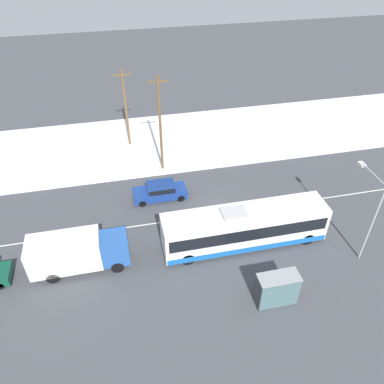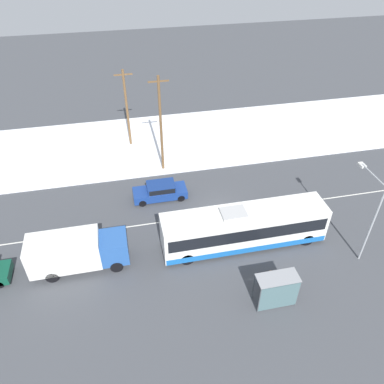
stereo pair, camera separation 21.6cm
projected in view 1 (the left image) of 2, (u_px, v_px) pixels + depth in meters
ground_plane at (219, 214)px, 31.51m from camera, size 120.00×120.00×0.00m
snow_lot at (187, 139)px, 41.42m from camera, size 80.00×12.45×0.12m
lane_marking_center at (219, 214)px, 31.51m from camera, size 60.00×0.12×0.00m
city_bus at (244, 227)px, 27.83m from camera, size 12.31×2.57×3.33m
box_truck at (77, 252)px, 25.96m from camera, size 6.79×2.30×2.82m
sedan_car at (160, 191)px, 32.68m from camera, size 4.66×1.80×1.51m
pedestrian_at_stop at (271, 277)px, 24.98m from camera, size 0.57×0.25×1.59m
bus_shelter at (279, 288)px, 23.39m from camera, size 2.67×1.20×2.40m
streetlamp at (370, 206)px, 25.51m from camera, size 0.36×3.11×6.69m
utility_pole_roadside at (160, 124)px, 33.80m from camera, size 1.80×0.24×9.39m
utility_pole_snowlot at (126, 108)px, 37.86m from camera, size 1.80×0.24×8.23m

